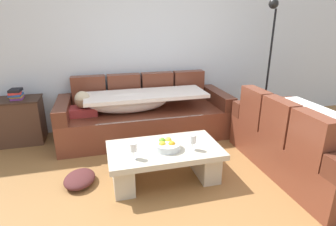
# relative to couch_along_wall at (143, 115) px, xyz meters

# --- Properties ---
(ground_plane) EXTENTS (14.00, 14.00, 0.00)m
(ground_plane) POSITION_rel_couch_along_wall_xyz_m (0.20, -1.63, -0.33)
(ground_plane) COLOR olive
(back_wall) EXTENTS (9.00, 0.10, 2.70)m
(back_wall) POSITION_rel_couch_along_wall_xyz_m (0.20, 0.52, 1.02)
(back_wall) COLOR silver
(back_wall) RESTS_ON ground_plane
(couch_along_wall) EXTENTS (2.45, 0.92, 0.88)m
(couch_along_wall) POSITION_rel_couch_along_wall_xyz_m (0.00, 0.00, 0.00)
(couch_along_wall) COLOR brown
(couch_along_wall) RESTS_ON ground_plane
(couch_near_window) EXTENTS (0.92, 1.77, 0.88)m
(couch_near_window) POSITION_rel_couch_along_wall_xyz_m (1.59, -1.44, 0.01)
(couch_near_window) COLOR brown
(couch_near_window) RESTS_ON ground_plane
(coffee_table) EXTENTS (1.20, 0.68, 0.38)m
(coffee_table) POSITION_rel_couch_along_wall_xyz_m (0.02, -1.22, -0.09)
(coffee_table) COLOR #BEB7A1
(coffee_table) RESTS_ON ground_plane
(fruit_bowl) EXTENTS (0.28, 0.28, 0.10)m
(fruit_bowl) POSITION_rel_couch_along_wall_xyz_m (0.04, -1.26, 0.09)
(fruit_bowl) COLOR silver
(fruit_bowl) RESTS_ON coffee_table
(wine_glass_near_left) EXTENTS (0.07, 0.07, 0.17)m
(wine_glass_near_left) POSITION_rel_couch_along_wall_xyz_m (-0.33, -1.38, 0.17)
(wine_glass_near_left) COLOR silver
(wine_glass_near_left) RESTS_ON coffee_table
(wine_glass_near_right) EXTENTS (0.07, 0.07, 0.17)m
(wine_glass_near_right) POSITION_rel_couch_along_wall_xyz_m (0.30, -1.35, 0.17)
(wine_glass_near_right) COLOR silver
(wine_glass_near_right) RESTS_ON coffee_table
(side_cabinet) EXTENTS (0.72, 0.44, 0.64)m
(side_cabinet) POSITION_rel_couch_along_wall_xyz_m (-1.76, 0.22, -0.01)
(side_cabinet) COLOR #4B2F21
(side_cabinet) RESTS_ON ground_plane
(book_stack_on_cabinet) EXTENTS (0.19, 0.22, 0.14)m
(book_stack_on_cabinet) POSITION_rel_couch_along_wall_xyz_m (-1.70, 0.22, 0.38)
(book_stack_on_cabinet) COLOR #72337F
(book_stack_on_cabinet) RESTS_ON side_cabinet
(floor_lamp) EXTENTS (0.33, 0.31, 1.95)m
(floor_lamp) POSITION_rel_couch_along_wall_xyz_m (2.00, -0.03, 0.79)
(floor_lamp) COLOR black
(floor_lamp) RESTS_ON ground_plane
(crumpled_garment) EXTENTS (0.41, 0.47, 0.12)m
(crumpled_garment) POSITION_rel_couch_along_wall_xyz_m (-0.88, -1.09, -0.27)
(crumpled_garment) COLOR #4C2323
(crumpled_garment) RESTS_ON ground_plane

